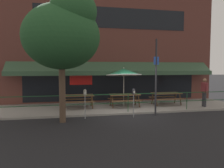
% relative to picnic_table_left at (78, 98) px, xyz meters
% --- Properties ---
extents(ground_plane, '(120.00, 120.00, 0.00)m').
position_rel_picnic_table_left_xyz_m(ground_plane, '(2.56, -1.91, -0.71)').
color(ground_plane, black).
extents(patio_deck, '(15.00, 4.00, 0.10)m').
position_rel_picnic_table_left_xyz_m(patio_deck, '(2.56, 0.09, -0.66)').
color(patio_deck, gray).
rests_on(patio_deck, ground).
extents(restaurant_building, '(15.00, 1.60, 8.32)m').
position_rel_picnic_table_left_xyz_m(restaurant_building, '(2.56, 2.32, 3.42)').
color(restaurant_building, brown).
rests_on(restaurant_building, ground).
extents(patio_railing, '(13.84, 0.04, 0.97)m').
position_rel_picnic_table_left_xyz_m(patio_railing, '(2.56, -1.61, 0.09)').
color(patio_railing, '#194723').
rests_on(patio_railing, patio_deck).
extents(picnic_table_left, '(1.80, 1.42, 0.76)m').
position_rel_picnic_table_left_xyz_m(picnic_table_left, '(0.00, 0.00, 0.00)').
color(picnic_table_left, brown).
rests_on(picnic_table_left, patio_deck).
extents(picnic_table_centre, '(1.80, 1.42, 0.76)m').
position_rel_picnic_table_left_xyz_m(picnic_table_centre, '(2.76, -0.13, 0.00)').
color(picnic_table_centre, brown).
rests_on(picnic_table_centre, patio_deck).
extents(picnic_table_right, '(1.80, 1.42, 0.76)m').
position_rel_picnic_table_left_xyz_m(picnic_table_right, '(5.52, -0.01, 0.00)').
color(picnic_table_right, brown).
rests_on(picnic_table_right, patio_deck).
extents(patio_umbrella_centre, '(2.14, 2.14, 2.38)m').
position_rel_picnic_table_left_xyz_m(patio_umbrella_centre, '(2.76, 0.07, 1.47)').
color(patio_umbrella_centre, '#B7B2A8').
rests_on(patio_umbrella_centre, patio_deck).
extents(pedestrian_walking, '(0.28, 0.62, 1.71)m').
position_rel_picnic_table_left_xyz_m(pedestrian_walking, '(7.48, -1.07, 0.35)').
color(pedestrian_walking, '#333338').
rests_on(pedestrian_walking, patio_deck).
extents(parking_meter_near, '(0.15, 0.16, 1.42)m').
position_rel_picnic_table_left_xyz_m(parking_meter_near, '(0.21, -2.39, 0.44)').
color(parking_meter_near, gray).
rests_on(parking_meter_near, ground).
extents(parking_meter_far, '(0.15, 0.16, 1.42)m').
position_rel_picnic_table_left_xyz_m(parking_meter_far, '(2.58, -2.52, 0.44)').
color(parking_meter_far, gray).
rests_on(parking_meter_far, ground).
extents(street_sign_pole, '(0.28, 0.09, 3.89)m').
position_rel_picnic_table_left_xyz_m(street_sign_pole, '(3.81, -2.36, 1.29)').
color(street_sign_pole, '#2D2D33').
rests_on(street_sign_pole, ground).
extents(street_tree_curbside, '(3.39, 3.05, 5.75)m').
position_rel_picnic_table_left_xyz_m(street_tree_curbside, '(-0.73, -2.87, 3.28)').
color(street_tree_curbside, brown).
rests_on(street_tree_curbside, ground).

